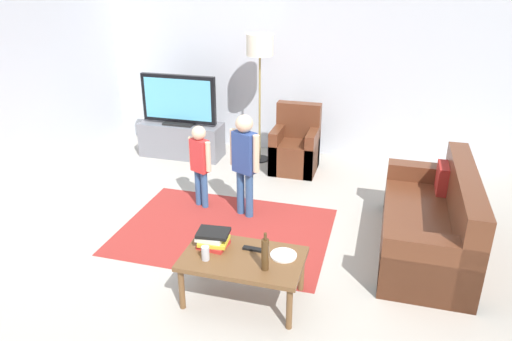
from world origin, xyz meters
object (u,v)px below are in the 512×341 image
at_px(floor_lamp, 260,52).
at_px(couch, 434,226).
at_px(child_near_tv, 200,159).
at_px(coffee_table, 243,262).
at_px(child_center, 245,157).
at_px(soda_can, 205,253).
at_px(armchair, 296,149).
at_px(tv, 179,100).
at_px(plate, 284,255).
at_px(tv_stand, 182,140).
at_px(book_stack, 213,239).
at_px(tv_remote, 253,249).
at_px(bottle, 265,254).

bearing_deg(floor_lamp, couch, -39.53).
relative_size(child_near_tv, coffee_table, 0.99).
bearing_deg(child_center, couch, -6.51).
bearing_deg(soda_can, armchair, 87.31).
distance_m(tv, coffee_table, 3.48).
distance_m(armchair, plate, 2.84).
relative_size(tv, armchair, 1.22).
xyz_separation_m(coffee_table, soda_can, (-0.28, -0.12, 0.11)).
bearing_deg(armchair, couch, -44.57).
distance_m(tv_stand, couch, 3.84).
height_order(book_stack, plate, book_stack).
height_order(armchair, book_stack, armchair).
bearing_deg(tv_remote, couch, 37.69).
bearing_deg(child_near_tv, coffee_table, -57.19).
relative_size(couch, soda_can, 15.00).
bearing_deg(tv_remote, armchair, 96.12).
relative_size(tv_stand, child_near_tv, 1.22).
bearing_deg(child_near_tv, child_center, -7.49).
xyz_separation_m(child_near_tv, plate, (1.29, -1.41, -0.17)).
bearing_deg(tv, child_near_tv, -58.15).
bearing_deg(floor_lamp, plate, -71.11).
height_order(tv, bottle, tv).
distance_m(floor_lamp, child_center, 1.87).
height_order(child_near_tv, tv_remote, child_near_tv).
bearing_deg(soda_can, bottle, 0.00).
bearing_deg(coffee_table, soda_can, -156.80).
bearing_deg(soda_can, floor_lamp, 97.50).
relative_size(tv_stand, child_center, 1.02).
bearing_deg(plate, child_near_tv, 132.55).
xyz_separation_m(coffee_table, tv_remote, (0.05, 0.12, 0.06)).
xyz_separation_m(floor_lamp, child_near_tv, (-0.27, -1.58, -0.95)).
xyz_separation_m(couch, floor_lamp, (-2.28, 1.88, 1.25)).
distance_m(coffee_table, plate, 0.34).
relative_size(armchair, soda_can, 7.50).
bearing_deg(floor_lamp, tv_stand, -172.44).
relative_size(tv_stand, bottle, 3.65).
xyz_separation_m(armchair, coffee_table, (0.14, -2.90, 0.07)).
bearing_deg(child_near_tv, tv_remote, -53.63).
xyz_separation_m(tv_stand, floor_lamp, (1.14, 0.15, 1.30)).
height_order(child_center, coffee_table, child_center).
height_order(tv, plate, tv).
bearing_deg(coffee_table, book_stack, 162.05).
distance_m(tv_stand, book_stack, 3.25).
distance_m(bottle, soda_can, 0.51).
bearing_deg(tv_stand, armchair, -1.32).
distance_m(tv, soda_can, 3.44).
bearing_deg(bottle, couch, 44.36).
xyz_separation_m(coffee_table, bottle, (0.22, -0.12, 0.19)).
distance_m(coffee_table, bottle, 0.31).
bearing_deg(child_center, tv_remote, -70.34).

